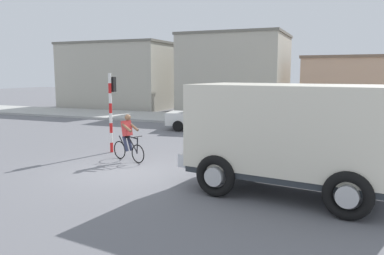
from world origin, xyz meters
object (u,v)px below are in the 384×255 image
Objects in this scene: car_red_near at (204,116)px; car_white_mid at (343,124)px; pedestrian_near_kerb at (277,122)px; traffic_light_pole at (111,101)px; cyclist at (128,138)px; truck_foreground at (291,132)px.

car_red_near and car_white_mid have the same top height.
traffic_light_pole is at bearing -135.35° from pedestrian_near_kerb.
car_red_near is (-0.13, 8.29, -0.05)m from cyclist.
cyclist is at bearing -121.81° from pedestrian_near_kerb.
cyclist is 1.06× the size of pedestrian_near_kerb.
car_white_mid is (8.69, 6.15, -1.25)m from traffic_light_pole.
car_white_mid is (1.19, 9.00, -0.85)m from truck_foreground.
car_red_near is 7.41m from car_white_mid.
cyclist reaches higher than car_red_near.
cyclist is 8.01m from pedestrian_near_kerb.
cyclist is at bearing -38.87° from traffic_light_pole.
traffic_light_pole is 7.34m from car_red_near.
traffic_light_pole is (-1.47, 1.19, 1.20)m from cyclist.
car_red_near is (-6.16, 9.95, -0.85)m from truck_foreground.
cyclist is (-6.02, 1.67, -0.80)m from truck_foreground.
car_red_near is 4.60m from pedestrian_near_kerb.
pedestrian_near_kerb is (4.36, -1.48, 0.03)m from car_red_near.
car_red_near is at bearing 172.59° from car_white_mid.
cyclist reaches higher than car_white_mid.
car_red_near is 2.60× the size of pedestrian_near_kerb.
car_red_near is at bearing 79.34° from traffic_light_pole.
traffic_light_pole is at bearing -100.66° from car_red_near.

